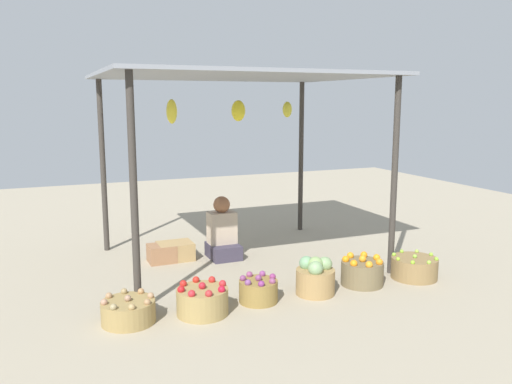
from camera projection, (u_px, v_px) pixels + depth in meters
ground_plane at (239, 260)px, 6.52m from camera, size 14.00×14.00×0.00m
market_stall_structure at (237, 88)px, 6.15m from camera, size 3.18×2.53×2.26m
vendor_person at (223, 234)px, 6.60m from camera, size 0.36×0.44×0.78m
basket_potatoes at (128, 311)px, 4.68m from camera, size 0.48×0.48×0.26m
basket_red_apples at (202, 301)px, 4.86m from camera, size 0.48×0.48×0.31m
basket_purple_onions at (258, 290)px, 5.16m from camera, size 0.38×0.38×0.27m
basket_cabbages at (315, 278)px, 5.36m from camera, size 0.40×0.40×0.39m
basket_oranges at (362, 272)px, 5.64m from camera, size 0.45×0.45×0.32m
basket_limes at (414, 268)px, 5.86m from camera, size 0.51×0.51×0.27m
wooden_crate_near_vendor at (175, 251)px, 6.54m from camera, size 0.42×0.34×0.22m
wooden_crate_stacked_rear at (162, 253)px, 6.44m from camera, size 0.32×0.29×0.22m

